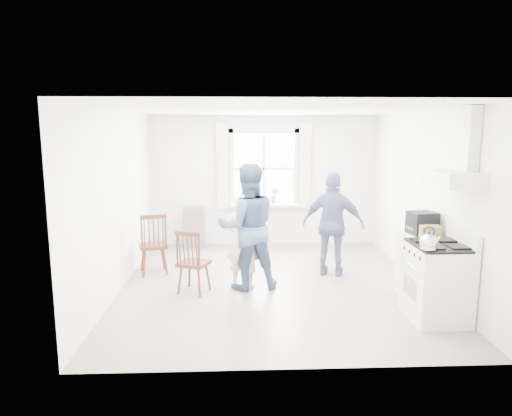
{
  "coord_description": "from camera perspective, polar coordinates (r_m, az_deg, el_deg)",
  "views": [
    {
      "loc": [
        -0.53,
        -6.61,
        2.32
      ],
      "look_at": [
        -0.25,
        0.2,
        1.14
      ],
      "focal_mm": 32.0,
      "sensor_mm": 36.0,
      "label": 1
    }
  ],
  "objects": [
    {
      "name": "room_shell",
      "position": [
        6.71,
        2.2,
        1.05
      ],
      "size": [
        4.62,
        5.12,
        2.64
      ],
      "color": "gray",
      "rests_on": "ground"
    },
    {
      "name": "window_assembly",
      "position": [
        9.12,
        0.98,
        4.4
      ],
      "size": [
        1.88,
        0.24,
        1.7
      ],
      "color": "white",
      "rests_on": "room_shell"
    },
    {
      "name": "range_hood",
      "position": [
        5.89,
        23.97,
        4.88
      ],
      "size": [
        0.45,
        0.76,
        0.94
      ],
      "color": "silver",
      "rests_on": "room_shell"
    },
    {
      "name": "shelf_unit",
      "position": [
        9.19,
        -7.75,
        -2.35
      ],
      "size": [
        0.4,
        0.3,
        0.8
      ],
      "primitive_type": "cube",
      "color": "gray",
      "rests_on": "ground"
    },
    {
      "name": "gas_stove",
      "position": [
        6.09,
        21.67,
        -8.47
      ],
      "size": [
        0.68,
        0.76,
        1.12
      ],
      "color": "silver",
      "rests_on": "ground"
    },
    {
      "name": "kettle",
      "position": [
        5.59,
        20.75,
        -4.04
      ],
      "size": [
        0.2,
        0.2,
        0.28
      ],
      "color": "silver",
      "rests_on": "gas_stove"
    },
    {
      "name": "low_cabinet",
      "position": [
        6.74,
        19.78,
        -6.91
      ],
      "size": [
        0.5,
        0.55,
        0.9
      ],
      "primitive_type": "cube",
      "color": "silver",
      "rests_on": "ground"
    },
    {
      "name": "stereo_stack",
      "position": [
        6.66,
        20.06,
        -1.76
      ],
      "size": [
        0.39,
        0.36,
        0.31
      ],
      "color": "black",
      "rests_on": "low_cabinet"
    },
    {
      "name": "cardboard_box",
      "position": [
        6.45,
        20.91,
        -2.8
      ],
      "size": [
        0.28,
        0.22,
        0.17
      ],
      "primitive_type": "cube",
      "rotation": [
        0.0,
        0.0,
        -0.13
      ],
      "color": "olive",
      "rests_on": "low_cabinet"
    },
    {
      "name": "windsor_chair_a",
      "position": [
        7.45,
        -12.68,
        -3.65
      ],
      "size": [
        0.53,
        0.52,
        1.01
      ],
      "color": "#452216",
      "rests_on": "ground"
    },
    {
      "name": "windsor_chair_b",
      "position": [
        6.51,
        -8.23,
        -5.89
      ],
      "size": [
        0.51,
        0.5,
        0.94
      ],
      "color": "#452216",
      "rests_on": "ground"
    },
    {
      "name": "person_left",
      "position": [
        6.7,
        -1.73,
        -4.19
      ],
      "size": [
        0.63,
        0.63,
        1.4
      ],
      "primitive_type": "imported",
      "rotation": [
        0.0,
        0.0,
        2.87
      ],
      "color": "white",
      "rests_on": "ground"
    },
    {
      "name": "person_mid",
      "position": [
        6.64,
        -1.05,
        -2.37
      ],
      "size": [
        1.03,
        1.03,
        1.84
      ],
      "primitive_type": "imported",
      "rotation": [
        0.0,
        0.0,
        3.31
      ],
      "color": "#475C84",
      "rests_on": "ground"
    },
    {
      "name": "person_right",
      "position": [
        7.34,
        9.6,
        -2.04
      ],
      "size": [
        1.24,
        1.24,
        1.66
      ],
      "primitive_type": "imported",
      "rotation": [
        0.0,
        0.0,
        2.81
      ],
      "color": "navy",
      "rests_on": "ground"
    },
    {
      "name": "potted_plant",
      "position": [
        9.1,
        2.28,
        1.53
      ],
      "size": [
        0.2,
        0.2,
        0.33
      ],
      "primitive_type": "imported",
      "rotation": [
        0.0,
        0.0,
        -0.13
      ],
      "color": "#347534",
      "rests_on": "window_assembly"
    }
  ]
}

